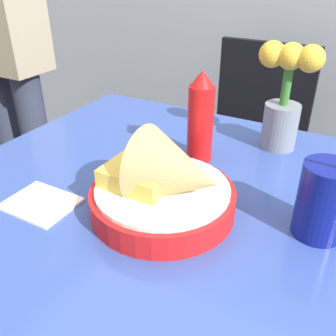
{
  "coord_description": "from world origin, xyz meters",
  "views": [
    {
      "loc": [
        0.35,
        -0.6,
        1.21
      ],
      "look_at": [
        0.02,
        -0.03,
        0.83
      ],
      "focal_mm": 40.0,
      "sensor_mm": 36.0,
      "label": 1
    }
  ],
  "objects_px": {
    "ketchup_bottle": "(201,118)",
    "flower_vase": "(285,96)",
    "drink_cup": "(323,203)",
    "chair_far_window": "(253,137)",
    "food_basket": "(168,187)"
  },
  "relations": [
    {
      "from": "chair_far_window",
      "to": "food_basket",
      "type": "relative_size",
      "value": 3.27
    },
    {
      "from": "ketchup_bottle",
      "to": "drink_cup",
      "type": "height_order",
      "value": "drink_cup"
    },
    {
      "from": "chair_far_window",
      "to": "ketchup_bottle",
      "type": "relative_size",
      "value": 4.16
    },
    {
      "from": "ketchup_bottle",
      "to": "flower_vase",
      "type": "height_order",
      "value": "flower_vase"
    },
    {
      "from": "ketchup_bottle",
      "to": "flower_vase",
      "type": "xyz_separation_m",
      "value": [
        0.15,
        0.16,
        0.03
      ]
    },
    {
      "from": "flower_vase",
      "to": "drink_cup",
      "type": "bearing_deg",
      "value": -63.68
    },
    {
      "from": "ketchup_bottle",
      "to": "flower_vase",
      "type": "distance_m",
      "value": 0.22
    },
    {
      "from": "chair_far_window",
      "to": "ketchup_bottle",
      "type": "xyz_separation_m",
      "value": [
        0.06,
        -0.69,
        0.34
      ]
    },
    {
      "from": "drink_cup",
      "to": "chair_far_window",
      "type": "bearing_deg",
      "value": 113.26
    },
    {
      "from": "ketchup_bottle",
      "to": "drink_cup",
      "type": "relative_size",
      "value": 0.89
    },
    {
      "from": "ketchup_bottle",
      "to": "flower_vase",
      "type": "relative_size",
      "value": 0.83
    },
    {
      "from": "chair_far_window",
      "to": "ketchup_bottle",
      "type": "bearing_deg",
      "value": -85.31
    },
    {
      "from": "ketchup_bottle",
      "to": "drink_cup",
      "type": "bearing_deg",
      "value": -26.54
    },
    {
      "from": "chair_far_window",
      "to": "food_basket",
      "type": "xyz_separation_m",
      "value": [
        0.1,
        -0.92,
        0.3
      ]
    },
    {
      "from": "chair_far_window",
      "to": "food_basket",
      "type": "height_order",
      "value": "food_basket"
    }
  ]
}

